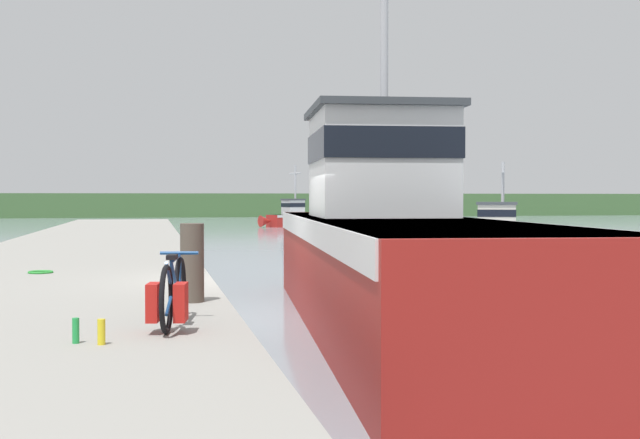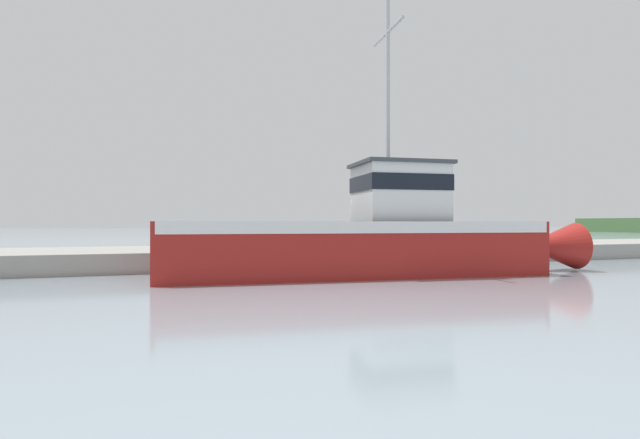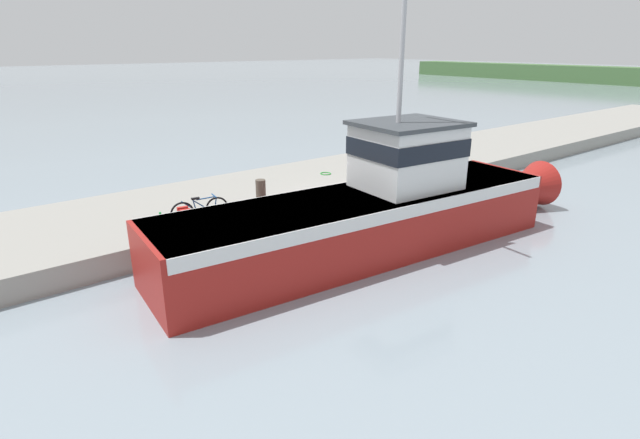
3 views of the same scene
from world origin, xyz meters
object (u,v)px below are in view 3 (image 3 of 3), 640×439
fishing_boat_main (383,207)px  water_bottle_by_bike (160,216)px  bicycle_touring (195,211)px  water_bottle_on_curb (159,219)px  mooring_post (261,196)px

fishing_boat_main → water_bottle_by_bike: size_ratio=60.19×
fishing_boat_main → bicycle_touring: 5.66m
bicycle_touring → water_bottle_on_curb: (-0.68, -0.86, -0.24)m
fishing_boat_main → water_bottle_on_curb: bearing=-125.0°
fishing_boat_main → bicycle_touring: size_ratio=8.36×
bicycle_touring → water_bottle_on_curb: 1.12m
fishing_boat_main → bicycle_touring: (-3.71, -4.26, -0.23)m
mooring_post → water_bottle_by_bike: mooring_post is taller
water_bottle_on_curb → water_bottle_by_bike: bearing=152.8°
bicycle_touring → fishing_boat_main: bearing=58.4°
bicycle_touring → water_bottle_on_curb: bicycle_touring is taller
bicycle_touring → water_bottle_by_bike: 1.21m
mooring_post → water_bottle_on_curb: mooring_post is taller
water_bottle_on_curb → bicycle_touring: bearing=51.5°
mooring_post → water_bottle_on_curb: size_ratio=4.30×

